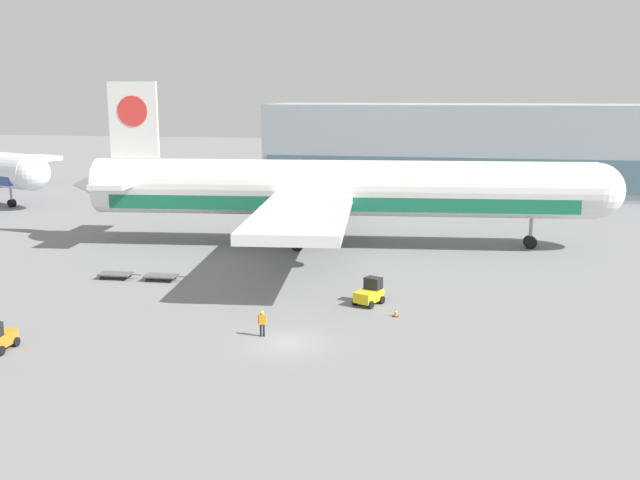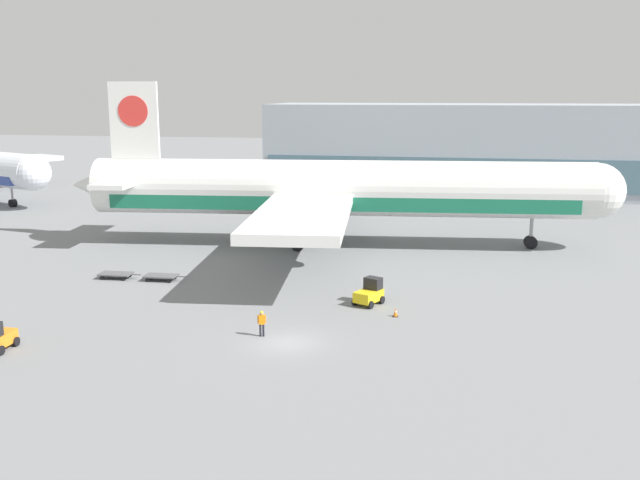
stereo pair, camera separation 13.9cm
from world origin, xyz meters
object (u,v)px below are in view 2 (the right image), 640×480
at_px(baggage_dolly_lead, 116,274).
at_px(traffic_cone_near, 395,312).
at_px(ground_crew_near, 262,321).
at_px(airplane_main, 333,190).
at_px(baggage_dolly_second, 161,276).
at_px(baggage_tug_mid, 370,293).

xyz_separation_m(baggage_dolly_lead, traffic_cone_near, (24.83, -6.26, -0.07)).
bearing_deg(ground_crew_near, airplane_main, -102.76).
xyz_separation_m(airplane_main, baggage_dolly_lead, (-16.28, -17.24, -5.45)).
bearing_deg(airplane_main, baggage_dolly_second, -130.76).
distance_m(baggage_tug_mid, traffic_cone_near, 3.56).
bearing_deg(baggage_tug_mid, airplane_main, 42.66).
xyz_separation_m(baggage_tug_mid, baggage_dolly_lead, (-22.63, 3.52, -0.49)).
distance_m(baggage_dolly_second, ground_crew_near, 17.34).
distance_m(baggage_dolly_lead, ground_crew_near, 20.45).
height_order(baggage_tug_mid, baggage_dolly_lead, baggage_tug_mid).
bearing_deg(baggage_dolly_second, baggage_tug_mid, -12.55).
height_order(baggage_tug_mid, traffic_cone_near, baggage_tug_mid).
height_order(airplane_main, traffic_cone_near, airplane_main).
bearing_deg(baggage_dolly_lead, airplane_main, 45.06).
bearing_deg(baggage_dolly_lead, traffic_cone_near, -15.74).
bearing_deg(baggage_dolly_lead, ground_crew_near, -38.08).
distance_m(baggage_tug_mid, baggage_dolly_second, 18.83).
distance_m(ground_crew_near, traffic_cone_near, 10.28).
bearing_deg(traffic_cone_near, airplane_main, 109.98).
relative_size(baggage_dolly_lead, traffic_cone_near, 5.75).
bearing_deg(traffic_cone_near, baggage_tug_mid, 128.71).
bearing_deg(baggage_tug_mid, traffic_cone_near, -115.63).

